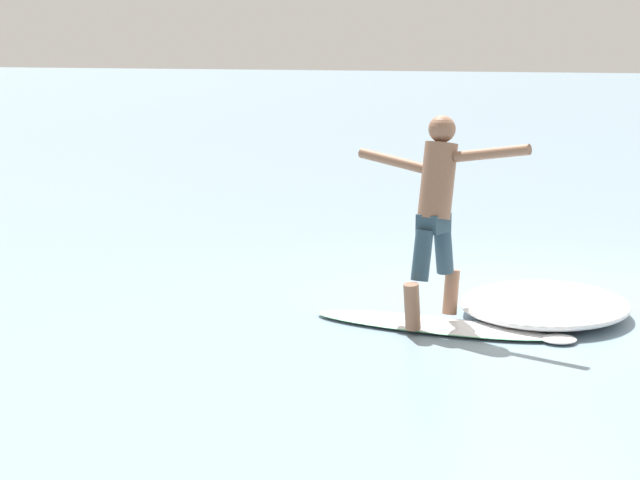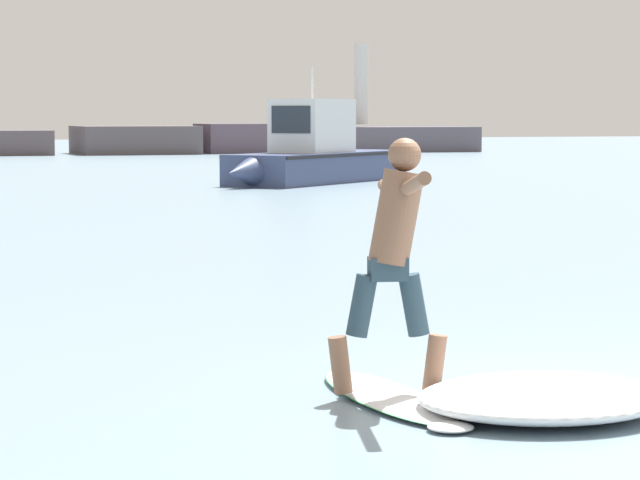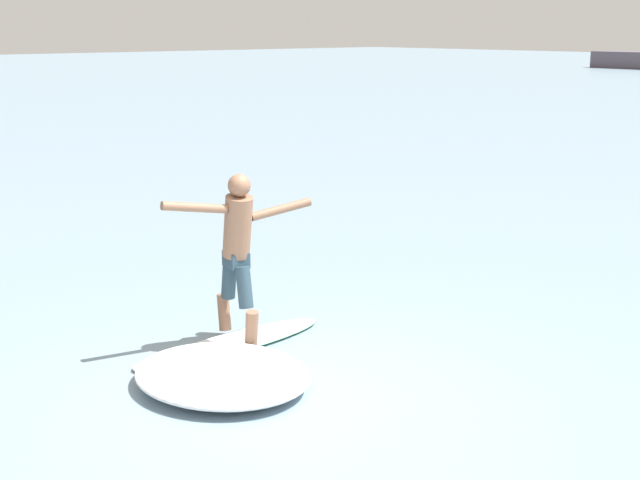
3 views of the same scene
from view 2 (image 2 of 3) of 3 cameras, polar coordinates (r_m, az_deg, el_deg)
ground_plane at (r=10.78m, az=10.70°, el=-5.92°), size 200.00×200.00×0.00m
surfboard at (r=10.52m, az=2.63°, el=-5.93°), size 0.58×2.32×0.19m
surfer at (r=10.42m, az=2.83°, el=-0.13°), size 0.85×1.62×1.76m
fishing_boat_near_jetty at (r=42.61m, az=-0.23°, el=3.20°), size 7.07×6.72×3.25m
wave_foam_at_tail at (r=10.16m, az=8.44°, el=-5.87°), size 1.94×1.75×0.23m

